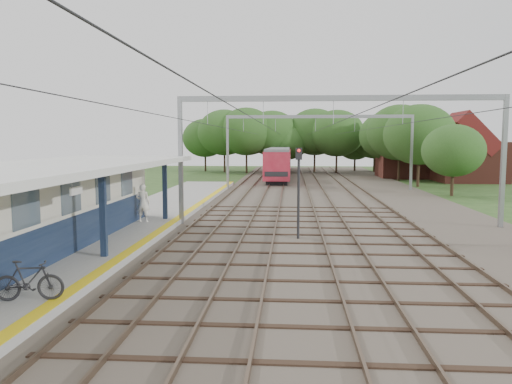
{
  "coord_description": "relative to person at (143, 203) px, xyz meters",
  "views": [
    {
      "loc": [
        1.02,
        -11.74,
        4.62
      ],
      "look_at": [
        -1.07,
        17.55,
        1.6
      ],
      "focal_mm": 35.0,
      "sensor_mm": 36.0,
      "label": 1
    }
  ],
  "objects": [
    {
      "name": "train",
      "position": [
        6.29,
        41.59,
        0.7
      ],
      "size": [
        2.79,
        34.7,
        3.67
      ],
      "color": "black",
      "rests_on": "ballast_bed"
    },
    {
      "name": "station_building",
      "position": [
        -2.08,
        -6.86,
        0.69
      ],
      "size": [
        3.41,
        18.0,
        3.4
      ],
      "color": "beige",
      "rests_on": "platform"
    },
    {
      "name": "ground",
      "position": [
        6.79,
        -13.86,
        -1.36
      ],
      "size": [
        160.0,
        160.0,
        0.0
      ],
      "primitive_type": "plane",
      "color": "#2D4C1E",
      "rests_on": "ground"
    },
    {
      "name": "yellow_stripe",
      "position": [
        1.54,
        0.14,
        -1.0
      ],
      "size": [
        0.45,
        52.0,
        0.01
      ],
      "primitive_type": "cube",
      "color": "yellow",
      "rests_on": "platform"
    },
    {
      "name": "tree_band",
      "position": [
        10.64,
        43.27,
        3.56
      ],
      "size": [
        31.72,
        30.88,
        8.82
      ],
      "color": "#382619",
      "rests_on": "ground"
    },
    {
      "name": "bicycle",
      "position": [
        0.83,
        -13.06,
        -0.46
      ],
      "size": [
        1.89,
        0.82,
        1.1
      ],
      "primitive_type": "imported",
      "rotation": [
        0.0,
        0.0,
        1.74
      ],
      "color": "black",
      "rests_on": "platform"
    },
    {
      "name": "house_near",
      "position": [
        27.79,
        32.14,
        1.63
      ],
      "size": [
        7.0,
        6.12,
        7.89
      ],
      "color": "brown",
      "rests_on": "ground"
    },
    {
      "name": "signal_post",
      "position": [
        8.14,
        -2.7,
        1.34
      ],
      "size": [
        0.3,
        0.26,
        4.3
      ],
      "rotation": [
        0.0,
        0.0,
        0.03
      ],
      "color": "black",
      "rests_on": "ground"
    },
    {
      "name": "rail_tracks",
      "position": [
        8.29,
        16.14,
        -1.18
      ],
      "size": [
        11.8,
        88.0,
        0.15
      ],
      "color": "brown",
      "rests_on": "ballast_bed"
    },
    {
      "name": "canopy",
      "position": [
        -0.98,
        -7.86,
        2.29
      ],
      "size": [
        6.4,
        20.0,
        3.44
      ],
      "color": "#121F39",
      "rests_on": "platform"
    },
    {
      "name": "ballast_bed",
      "position": [
        10.79,
        16.14,
        -1.31
      ],
      "size": [
        18.0,
        90.0,
        0.1
      ],
      "primitive_type": "cube",
      "color": "#473D33",
      "rests_on": "ground"
    },
    {
      "name": "catenary_system",
      "position": [
        10.18,
        11.43,
        4.16
      ],
      "size": [
        17.22,
        88.0,
        7.0
      ],
      "color": "gray",
      "rests_on": "ground"
    },
    {
      "name": "house_far",
      "position": [
        22.79,
        38.14,
        1.88
      ],
      "size": [
        8.0,
        6.12,
        8.66
      ],
      "color": "brown",
      "rests_on": "ground"
    },
    {
      "name": "person",
      "position": [
        0.0,
        0.0,
        0.0
      ],
      "size": [
        0.74,
        0.5,
        2.01
      ],
      "primitive_type": "imported",
      "rotation": [
        0.0,
        0.0,
        3.12
      ],
      "color": "silver",
      "rests_on": "platform"
    },
    {
      "name": "platform",
      "position": [
        -0.71,
        0.14,
        -1.18
      ],
      "size": [
        5.0,
        52.0,
        0.35
      ],
      "primitive_type": "cube",
      "color": "gray",
      "rests_on": "ground"
    }
  ]
}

